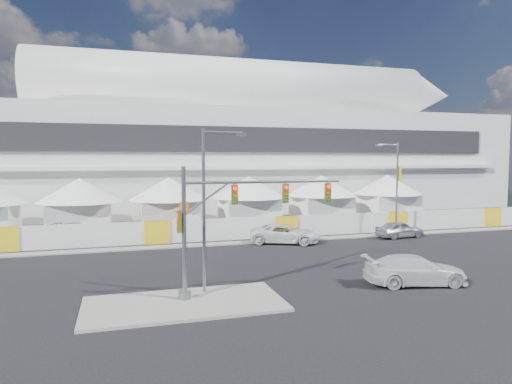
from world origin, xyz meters
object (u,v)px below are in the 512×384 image
object	(u,v)px
lot_car_a	(390,217)
boom_lift	(146,227)
traffic_mast	(222,224)
lot_car_b	(467,215)
sedan_silver	(399,229)
pickup_near	(415,270)
pickup_curb	(285,234)
streetlight_curb	(395,182)
lot_car_c	(78,231)
streetlight_median	(208,199)

from	to	relation	value
lot_car_a	boom_lift	world-z (taller)	boom_lift
traffic_mast	lot_car_b	bearing A→B (deg)	31.49
sedan_silver	lot_car_b	size ratio (longest dim) A/B	1.11
sedan_silver	pickup_near	distance (m)	16.43
pickup_curb	traffic_mast	xyz separation A→B (m)	(-8.68, -13.94, 3.15)
pickup_near	streetlight_curb	bearing A→B (deg)	-18.21
lot_car_c	traffic_mast	bearing A→B (deg)	-135.16
lot_car_a	lot_car_b	distance (m)	9.78
lot_car_c	boom_lift	size ratio (longest dim) A/B	0.77
lot_car_b	lot_car_a	bearing A→B (deg)	67.84
pickup_near	streetlight_median	bearing A→B (deg)	93.93
lot_car_c	streetlight_median	distance (m)	22.92
lot_car_b	traffic_mast	bearing A→B (deg)	106.76
streetlight_curb	pickup_near	bearing A→B (deg)	-119.71
lot_car_b	boom_lift	bearing A→B (deg)	75.30
pickup_curb	streetlight_curb	xyz separation A→B (m)	(11.67, 0.96, 4.35)
streetlight_curb	lot_car_b	bearing A→B (deg)	23.66
pickup_near	lot_car_a	bearing A→B (deg)	-18.32
traffic_mast	lot_car_c	bearing A→B (deg)	112.25
sedan_silver	streetlight_median	size ratio (longest dim) A/B	0.52
lot_car_a	traffic_mast	world-z (taller)	traffic_mast
streetlight_curb	pickup_curb	bearing A→B (deg)	-175.29
streetlight_curb	boom_lift	size ratio (longest dim) A/B	1.42
pickup_curb	streetlight_curb	distance (m)	12.49
traffic_mast	streetlight_curb	bearing A→B (deg)	36.21
traffic_mast	streetlight_curb	xyz separation A→B (m)	(20.35, 14.90, 1.20)
pickup_near	lot_car_a	size ratio (longest dim) A/B	1.51
pickup_curb	streetlight_median	size ratio (longest dim) A/B	0.68
sedan_silver	pickup_curb	bearing A→B (deg)	83.00
pickup_near	lot_car_a	xyz separation A→B (m)	(13.14, 22.93, -0.22)
sedan_silver	pickup_near	world-z (taller)	pickup_near
lot_car_a	lot_car_b	world-z (taller)	lot_car_b
sedan_silver	boom_lift	world-z (taller)	boom_lift
lot_car_a	streetlight_curb	world-z (taller)	streetlight_curb
lot_car_a	lot_car_c	bearing A→B (deg)	111.96
pickup_near	streetlight_median	world-z (taller)	streetlight_median
traffic_mast	streetlight_median	xyz separation A→B (m)	(-0.56, 0.96, 1.26)
sedan_silver	streetlight_curb	distance (m)	4.66
streetlight_median	lot_car_c	bearing A→B (deg)	111.85
streetlight_median	boom_lift	xyz separation A→B (m)	(-2.26, 20.04, -4.39)
streetlight_median	boom_lift	size ratio (longest dim) A/B	1.41
lot_car_b	traffic_mast	world-z (taller)	traffic_mast
streetlight_curb	lot_car_a	bearing A→B (deg)	59.96
streetlight_median	pickup_near	bearing A→B (deg)	-7.57
pickup_near	boom_lift	size ratio (longest dim) A/B	0.95
pickup_curb	streetlight_median	xyz separation A→B (m)	(-9.24, -12.98, 4.41)
pickup_curb	pickup_near	world-z (taller)	pickup_near
pickup_curb	lot_car_c	size ratio (longest dim) A/B	1.25
pickup_near	traffic_mast	bearing A→B (deg)	98.29
boom_lift	lot_car_a	bearing A→B (deg)	3.24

